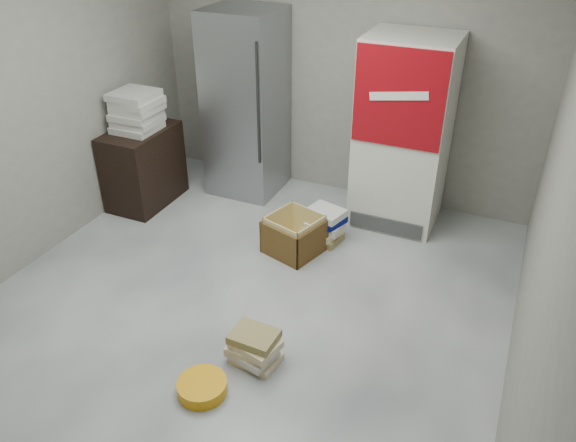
# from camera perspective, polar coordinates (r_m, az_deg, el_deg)

# --- Properties ---
(ground) EXTENTS (5.00, 5.00, 0.00)m
(ground) POSITION_cam_1_polar(r_m,az_deg,el_deg) (4.38, -6.33, -10.59)
(ground) COLOR silver
(ground) RESTS_ON ground
(room_shell) EXTENTS (4.04, 5.04, 2.82)m
(room_shell) POSITION_cam_1_polar(r_m,az_deg,el_deg) (3.46, -8.06, 12.23)
(room_shell) COLOR gray
(room_shell) RESTS_ON ground
(steel_fridge) EXTENTS (0.70, 0.72, 1.90)m
(steel_fridge) POSITION_cam_1_polar(r_m,az_deg,el_deg) (5.91, -4.27, 11.74)
(steel_fridge) COLOR #9B9DA3
(steel_fridge) RESTS_ON ground
(coke_cooler) EXTENTS (0.80, 0.73, 1.80)m
(coke_cooler) POSITION_cam_1_polar(r_m,az_deg,el_deg) (5.39, 11.64, 8.69)
(coke_cooler) COLOR silver
(coke_cooler) RESTS_ON ground
(wood_shelf) EXTENTS (0.50, 0.80, 0.80)m
(wood_shelf) POSITION_cam_1_polar(r_m,az_deg,el_deg) (5.99, -14.44, 5.38)
(wood_shelf) COLOR black
(wood_shelf) RESTS_ON ground
(supply_box_stack) EXTENTS (0.44, 0.43, 0.39)m
(supply_box_stack) POSITION_cam_1_polar(r_m,az_deg,el_deg) (5.76, -15.13, 10.72)
(supply_box_stack) COLOR beige
(supply_box_stack) RESTS_ON wood_shelf
(phonebook_stack_main) EXTENTS (0.42, 0.36, 0.33)m
(phonebook_stack_main) POSITION_cam_1_polar(r_m,az_deg,el_deg) (5.25, 3.71, -0.40)
(phonebook_stack_main) COLOR olive
(phonebook_stack_main) RESTS_ON ground
(phonebook_stack_side) EXTENTS (0.39, 0.31, 0.26)m
(phonebook_stack_side) POSITION_cam_1_polar(r_m,az_deg,el_deg) (4.01, -3.46, -12.69)
(phonebook_stack_side) COLOR beige
(phonebook_stack_side) RESTS_ON ground
(cardboard_box) EXTENTS (0.56, 0.56, 0.36)m
(cardboard_box) POSITION_cam_1_polar(r_m,az_deg,el_deg) (5.09, 0.65, -1.63)
(cardboard_box) COLOR gold
(cardboard_box) RESTS_ON ground
(bucket_lid) EXTENTS (0.42, 0.42, 0.09)m
(bucket_lid) POSITION_cam_1_polar(r_m,az_deg,el_deg) (3.91, -8.71, -16.32)
(bucket_lid) COLOR orange
(bucket_lid) RESTS_ON ground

